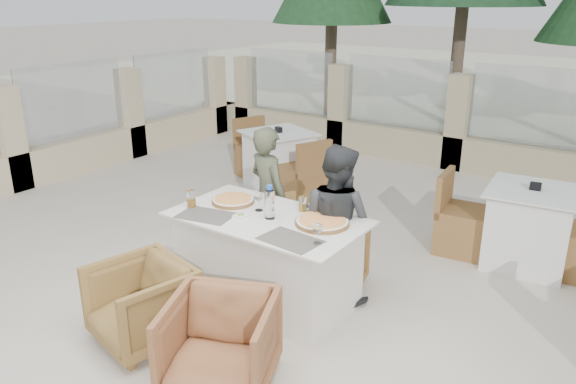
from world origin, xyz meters
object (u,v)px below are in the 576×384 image
Objects in this scene: beer_glass_right at (302,204)px; armchair_far_left at (286,231)px; pizza_right at (322,221)px; bg_table_b at (529,228)px; wine_glass_centre at (259,200)px; diner_left at (268,196)px; dining_table at (268,259)px; pizza_left at (233,200)px; bg_table_a at (279,160)px; olive_dish at (241,216)px; armchair_near_right at (220,345)px; beer_glass_left at (191,199)px; armchair_near_left at (142,304)px; water_bottle at (270,202)px; diner_right at (336,223)px; armchair_far_right at (330,262)px; wine_glass_corner at (318,232)px.

armchair_far_left is (-0.50, 0.47, -0.54)m from beer_glass_right.
pizza_right is 2.24m from bg_table_b.
wine_glass_centre is 0.65m from diner_left.
dining_table reaches higher than armchair_far_left.
pizza_left is 0.28× the size of diner_left.
bg_table_a is (-1.32, 1.71, 0.09)m from armchair_far_left.
olive_dish reaches higher than bg_table_a.
wine_glass_centre is 1.41× the size of beer_glass_right.
olive_dish is at bearing -126.58° from beer_glass_right.
beer_glass_right is 1.48m from armchair_near_right.
armchair_far_left is at bearing 70.06° from beer_glass_left.
wine_glass_centre is 1.21× the size of beer_glass_left.
diner_left is 2.51m from bg_table_b.
wine_glass_centre is at bearing 89.50° from armchair_near_left.
bg_table_a is (-1.49, 2.60, -0.41)m from olive_dish.
pizza_left is 1.31× the size of water_bottle.
armchair_near_left is (0.26, -0.83, -0.53)m from beer_glass_left.
armchair_near_right is at bearing -91.31° from pizza_right.
diner_right reaches higher than beer_glass_left.
pizza_right reaches higher than armchair_far_right.
bg_table_a is (-1.20, 2.35, -0.41)m from pizza_left.
pizza_right is at bearing 5.10° from wine_glass_centre.
water_bottle reaches higher than pizza_left.
bg_table_b is at bearing 42.85° from beer_glass_left.
pizza_left reaches higher than olive_dish.
wine_glass_centre is 0.37m from beer_glass_right.
diner_right is (-0.03, 0.27, -0.12)m from pizza_right.
armchair_near_left is (0.03, -1.12, -0.48)m from pizza_left.
beer_glass_left is at bearing -142.54° from bg_table_b.
bg_table_b is at bearing -127.91° from diner_left.
armchair_near_left is 0.42× the size of bg_table_b.
wine_glass_corner reaches higher than olive_dish.
olive_dish is at bearing 48.19° from diner_right.
beer_glass_left reaches higher than armchair_far_left.
armchair_far_right is 0.36× the size of bg_table_b.
wine_glass_corner is at bearing 156.18° from armchair_far_left.
diner_left is at bearing 119.38° from wine_glass_centre.
dining_table is at bearing 42.05° from armchair_far_right.
pizza_left reaches higher than armchair_near_right.
diner_right is at bearing 45.83° from water_bottle.
wine_glass_centre is at bearing 138.63° from diner_left.
beer_glass_left is at bearing 91.25° from armchair_far_left.
wine_glass_centre is at bearing 152.42° from dining_table.
bg_table_a is at bearing -56.83° from armchair_far_right.
dining_table is at bearing 81.26° from armchair_near_left.
beer_glass_right is at bearing 170.48° from diner_left.
beer_glass_left is at bearing 120.49° from armchair_near_left.
pizza_right is 0.26× the size of bg_table_a.
dining_table is at bearing -164.11° from pizza_right.
beer_glass_right is at bearing 77.52° from armchair_near_right.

